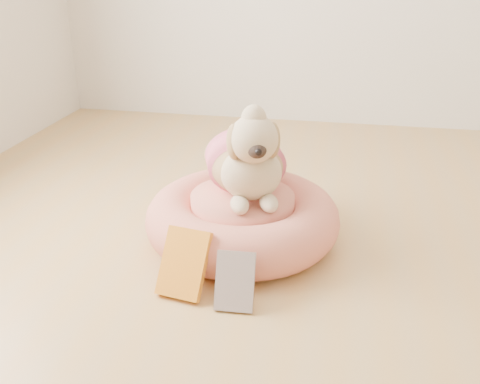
% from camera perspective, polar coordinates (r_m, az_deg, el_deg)
% --- Properties ---
extents(floor, '(4.50, 4.50, 0.00)m').
position_cam_1_polar(floor, '(1.54, 15.66, -17.59)').
color(floor, tan).
rests_on(floor, ground).
extents(pet_bed, '(0.73, 0.73, 0.19)m').
position_cam_1_polar(pet_bed, '(2.02, 0.27, -2.82)').
color(pet_bed, '#D27352').
rests_on(pet_bed, floor).
extents(dog, '(0.50, 0.60, 0.37)m').
position_cam_1_polar(dog, '(1.94, 0.77, 5.15)').
color(dog, brown).
rests_on(dog, pet_bed).
extents(book_yellow, '(0.17, 0.17, 0.20)m').
position_cam_1_polar(book_yellow, '(1.73, -6.00, -7.57)').
color(book_yellow, yellow).
rests_on(book_yellow, floor).
extents(book_white, '(0.12, 0.11, 0.17)m').
position_cam_1_polar(book_white, '(1.66, -0.54, -9.50)').
color(book_white, white).
rests_on(book_white, floor).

